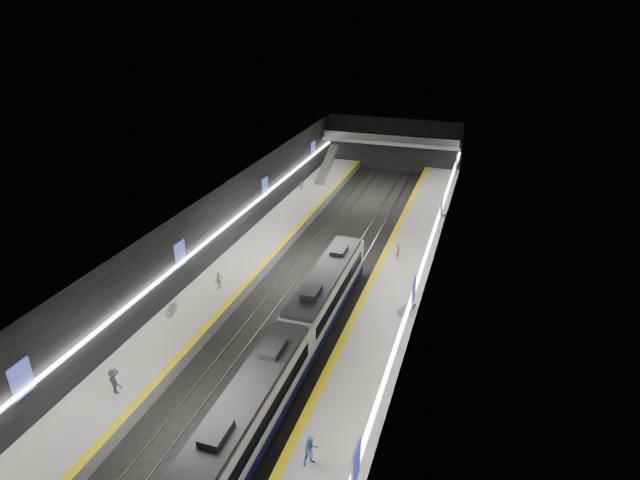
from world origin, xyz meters
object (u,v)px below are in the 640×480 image
(bench_left_far, at_px, (301,186))
(passenger_right_b, at_px, (311,451))
(escalator, at_px, (327,164))
(passenger_left_a, at_px, (219,281))
(passenger_right_a, at_px, (398,252))
(bench_right_far, at_px, (442,213))
(bench_left_near, at_px, (172,310))
(train, at_px, (294,341))
(bench_right_near, at_px, (407,309))
(passenger_left_b, at_px, (115,382))

(bench_left_far, height_order, passenger_right_b, passenger_right_b)
(escalator, bearing_deg, passenger_right_b, -73.57)
(passenger_left_a, bearing_deg, passenger_right_a, 140.63)
(bench_right_far, bearing_deg, bench_left_near, -142.19)
(train, relative_size, passenger_left_a, 18.70)
(bench_left_far, relative_size, passenger_right_a, 1.06)
(bench_right_near, distance_m, passenger_right_b, 17.33)
(escalator, distance_m, passenger_right_a, 26.58)
(train, xyz_separation_m, escalator, (-10.00, 39.66, 0.70))
(passenger_left_a, bearing_deg, bench_right_far, 158.58)
(escalator, bearing_deg, passenger_right_a, -57.58)
(bench_left_far, relative_size, bench_right_near, 0.88)
(passenger_left_a, bearing_deg, passenger_right_b, 55.20)
(escalator, height_order, passenger_right_a, escalator)
(escalator, xyz_separation_m, bench_left_near, (-1.49, -37.45, -1.70))
(escalator, bearing_deg, train, -75.85)
(escalator, relative_size, passenger_left_b, 4.37)
(escalator, height_order, passenger_left_a, escalator)
(passenger_right_a, bearing_deg, passenger_left_b, 151.47)
(bench_left_near, xyz_separation_m, passenger_left_a, (1.89, 4.59, 0.61))
(passenger_left_b, bearing_deg, passenger_right_a, -102.66)
(passenger_right_b, height_order, passenger_left_a, passenger_right_b)
(bench_right_near, distance_m, passenger_right_a, 9.31)
(bench_left_near, relative_size, passenger_right_b, 0.84)
(passenger_right_a, bearing_deg, bench_left_near, 134.48)
(bench_right_near, distance_m, bench_right_far, 22.22)
(bench_left_far, distance_m, bench_right_near, 31.81)
(passenger_left_a, relative_size, passenger_left_b, 0.88)
(bench_left_near, xyz_separation_m, bench_right_far, (18.49, 28.28, 0.01))
(train, distance_m, bench_right_near, 10.66)
(train, relative_size, bench_right_near, 15.34)
(train, xyz_separation_m, passenger_left_b, (-9.58, -7.36, -0.28))
(bench_left_near, relative_size, bench_right_far, 0.94)
(train, relative_size, bench_right_far, 17.74)
(bench_right_near, height_order, bench_right_far, bench_right_near)
(bench_right_far, bearing_deg, bench_right_near, -109.88)
(bench_left_far, relative_size, passenger_left_a, 1.08)
(train, bearing_deg, escalator, 104.15)
(passenger_left_b, bearing_deg, bench_right_far, -97.00)
(bench_left_far, relative_size, passenger_left_b, 0.94)
(bench_left_near, bearing_deg, passenger_right_b, -51.59)
(bench_left_near, xyz_separation_m, passenger_right_a, (15.73, 15.03, 0.62))
(escalator, xyz_separation_m, passenger_left_b, (0.42, -47.02, -0.99))
(passenger_right_b, xyz_separation_m, passenger_left_a, (-13.92, 15.69, -0.14))
(bench_left_far, bearing_deg, bench_right_near, -72.87)
(train, distance_m, bench_right_far, 31.30)
(passenger_left_a, distance_m, passenger_left_b, 14.16)
(passenger_right_a, bearing_deg, passenger_left_a, 127.80)
(bench_left_near, height_order, passenger_left_b, passenger_left_b)
(train, xyz_separation_m, bench_right_near, (6.66, 8.27, -0.96))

